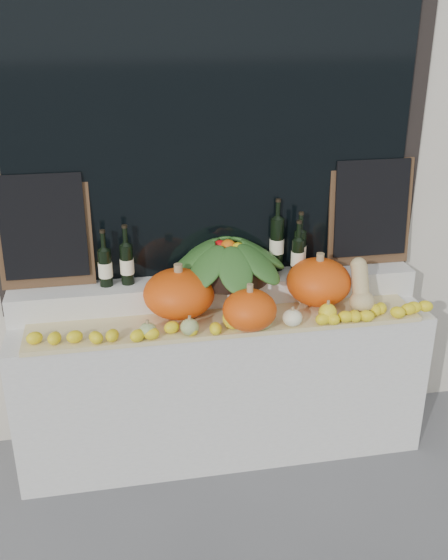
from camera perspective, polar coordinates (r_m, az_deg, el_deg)
The scene contains 18 objects.
storefront_facade at distance 3.81m, azimuth -2.34°, elevation 20.65°, with size 7.00×0.94×4.50m.
display_sill at distance 3.68m, azimuth -0.22°, elevation -9.31°, with size 2.30×0.55×0.88m, color silver.
rear_tier at distance 3.56m, azimuth -0.66°, elevation -0.95°, with size 2.30×0.25×0.16m, color silver.
straw_bedding at distance 3.35m, azimuth 0.16°, elevation -3.91°, with size 2.10×0.32×0.03m, color tan.
pumpkin_left at distance 3.35m, azimuth -4.13°, elevation -1.24°, with size 0.39×0.39×0.26m, color #E9500C.
pumpkin_right at distance 3.52m, azimuth 8.65°, elevation -0.17°, with size 0.36×0.36×0.26m, color #E9500C.
pumpkin_center at distance 3.22m, azimuth 2.36°, elevation -2.76°, with size 0.28×0.28×0.21m, color #E9500C.
butternut_squash at distance 3.48m, azimuth 12.41°, elevation -0.87°, with size 0.14×0.20×0.29m.
decorative_gourds at distance 3.24m, azimuth 2.35°, elevation -3.68°, with size 1.05×0.14×0.14m.
lemon_heap at distance 3.23m, azimuth 0.52°, elevation -4.10°, with size 2.20×0.16×0.06m, color yellow, non-canonical shape.
produce_bowl at distance 3.48m, azimuth 0.38°, elevation 1.92°, with size 0.70×0.70×0.24m.
wine_bottle_far_left at distance 3.45m, azimuth -10.81°, elevation 1.18°, with size 0.08×0.08×0.32m.
wine_bottle_near_left at distance 3.45m, azimuth -8.87°, elevation 1.50°, with size 0.08×0.08×0.34m.
wine_bottle_tall at distance 3.60m, azimuth 4.85°, elevation 3.35°, with size 0.08×0.08×0.42m.
wine_bottle_near_right at distance 3.61m, azimuth 6.92°, elevation 2.72°, with size 0.08×0.08×0.35m.
wine_bottle_far_right at distance 3.57m, azimuth 6.75°, elevation 2.21°, with size 0.08×0.08×0.32m.
chalkboard_left at distance 3.45m, azimuth -16.17°, elevation 4.47°, with size 0.50×0.09×0.62m.
chalkboard_right at distance 3.73m, azimuth 13.27°, elevation 6.19°, with size 0.50×0.09×0.62m.
Camera 1 is at (-0.55, -1.52, 2.43)m, focal length 40.00 mm.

